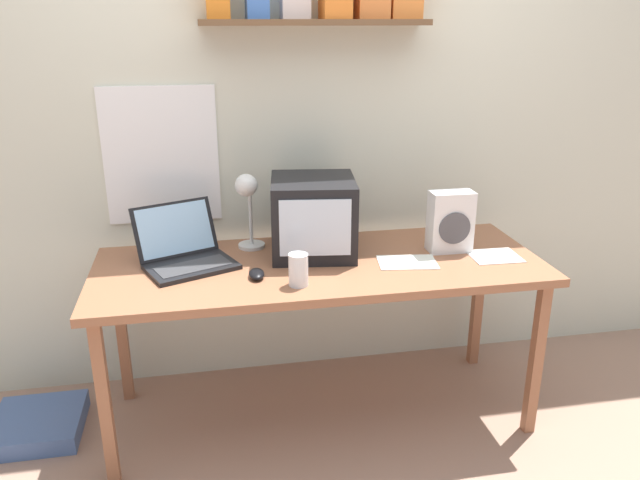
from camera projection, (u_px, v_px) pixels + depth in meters
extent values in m
plane|color=#A07C67|center=(320.00, 413.00, 2.85)|extent=(12.00, 12.00, 0.00)
cube|color=beige|center=(300.00, 111.00, 2.86)|extent=(5.60, 0.06, 2.60)
cube|color=white|center=(161.00, 156.00, 2.77)|extent=(0.50, 0.01, 0.61)
cube|color=brown|center=(315.00, 22.00, 2.63)|extent=(0.98, 0.18, 0.02)
cube|color=#985F40|center=(320.00, 266.00, 2.60)|extent=(1.86, 0.71, 0.03)
cube|color=#985F40|center=(105.00, 405.00, 2.31)|extent=(0.04, 0.05, 0.70)
cube|color=#985F40|center=(536.00, 359.00, 2.61)|extent=(0.04, 0.05, 0.70)
cube|color=#985F40|center=(122.00, 331.00, 2.85)|extent=(0.04, 0.05, 0.70)
cube|color=#985F40|center=(478.00, 301.00, 3.15)|extent=(0.04, 0.05, 0.70)
cube|color=black|center=(313.00, 216.00, 2.66)|extent=(0.39, 0.40, 0.33)
cube|color=silver|center=(315.00, 228.00, 2.49)|extent=(0.29, 0.05, 0.23)
cube|color=black|center=(192.00, 267.00, 2.53)|extent=(0.41, 0.35, 0.02)
cube|color=#38383A|center=(193.00, 266.00, 2.51)|extent=(0.32, 0.23, 0.00)
cube|color=black|center=(175.00, 229.00, 2.62)|extent=(0.36, 0.22, 0.22)
cube|color=#A6D2F4|center=(175.00, 229.00, 2.62)|extent=(0.32, 0.20, 0.20)
cylinder|color=silver|center=(252.00, 245.00, 2.77)|extent=(0.12, 0.12, 0.01)
cylinder|color=silver|center=(250.00, 213.00, 2.72)|extent=(0.02, 0.02, 0.28)
sphere|color=silver|center=(246.00, 185.00, 2.62)|extent=(0.10, 0.10, 0.10)
cylinder|color=white|center=(298.00, 270.00, 2.36)|extent=(0.08, 0.08, 0.13)
cylinder|color=#4CC656|center=(298.00, 274.00, 2.37)|extent=(0.07, 0.07, 0.09)
cube|color=white|center=(450.00, 222.00, 2.69)|extent=(0.19, 0.10, 0.27)
cylinder|color=#4C4C51|center=(455.00, 228.00, 2.64)|extent=(0.14, 0.01, 0.14)
ellipsoid|color=black|center=(257.00, 274.00, 2.44)|extent=(0.06, 0.11, 0.03)
cube|color=white|center=(407.00, 262.00, 2.60)|extent=(0.26, 0.20, 0.00)
cube|color=white|center=(494.00, 256.00, 2.66)|extent=(0.21, 0.18, 0.00)
cube|color=#4B669A|center=(38.00, 425.00, 2.70)|extent=(0.37, 0.37, 0.08)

